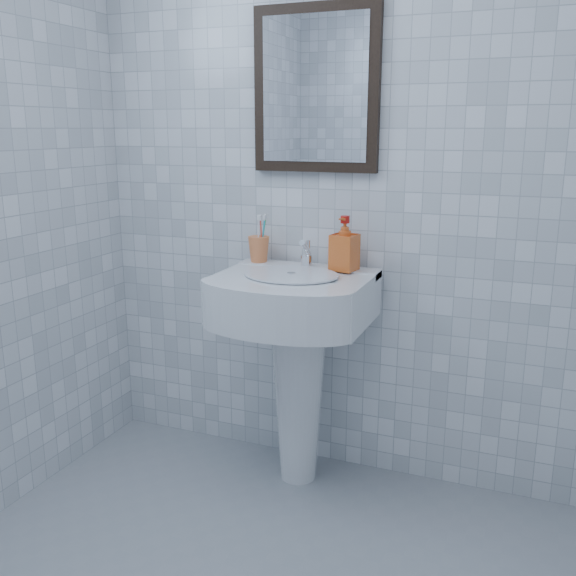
% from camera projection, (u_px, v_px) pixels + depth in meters
% --- Properties ---
extents(wall_back, '(2.20, 0.02, 2.50)m').
position_uv_depth(wall_back, '(353.00, 170.00, 2.48)').
color(wall_back, white).
rests_on(wall_back, ground).
extents(washbasin, '(0.57, 0.42, 0.88)m').
position_uv_depth(washbasin, '(297.00, 343.00, 2.50)').
color(washbasin, white).
rests_on(washbasin, ground).
extents(faucet, '(0.05, 0.10, 0.11)m').
position_uv_depth(faucet, '(306.00, 256.00, 2.51)').
color(faucet, silver).
rests_on(faucet, washbasin).
extents(toothbrush_cup, '(0.10, 0.10, 0.10)m').
position_uv_depth(toothbrush_cup, '(259.00, 249.00, 2.61)').
color(toothbrush_cup, '#EC7C43').
rests_on(toothbrush_cup, washbasin).
extents(soap_dispenser, '(0.11, 0.11, 0.21)m').
position_uv_depth(soap_dispenser, '(345.00, 244.00, 2.44)').
color(soap_dispenser, red).
rests_on(soap_dispenser, washbasin).
extents(wall_mirror, '(0.50, 0.04, 0.62)m').
position_uv_depth(wall_mirror, '(316.00, 89.00, 2.44)').
color(wall_mirror, black).
rests_on(wall_mirror, wall_back).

